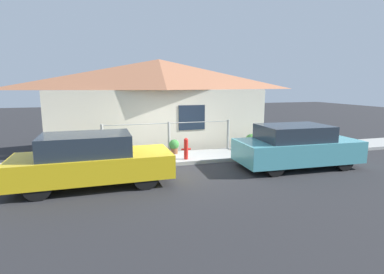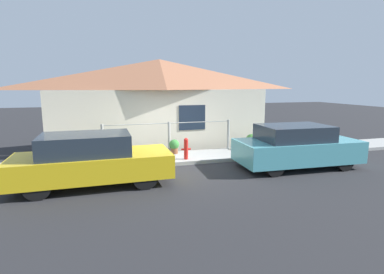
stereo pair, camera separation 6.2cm
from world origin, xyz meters
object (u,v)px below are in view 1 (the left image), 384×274
car_left (92,160)px  potted_plant_corner (252,141)px  car_right (296,146)px  potted_plant_near_hydrant (174,146)px  fire_hydrant (186,148)px  potted_plant_by_fence (116,147)px

car_left → potted_plant_corner: 6.40m
car_right → potted_plant_near_hydrant: bearing=146.5°
fire_hydrant → potted_plant_corner: bearing=14.8°
potted_plant_corner → car_right: bearing=-81.1°
car_right → potted_plant_corner: bearing=101.1°
car_left → car_right: car_left is taller
car_right → potted_plant_corner: size_ratio=6.39×
potted_plant_by_fence → potted_plant_near_hydrant: bearing=-2.4°
potted_plant_by_fence → potted_plant_corner: 5.23m
car_right → potted_plant_near_hydrant: (-3.48, 2.51, -0.27)m
car_left → potted_plant_corner: bearing=20.9°
car_left → potted_plant_corner: car_left is taller
fire_hydrant → potted_plant_near_hydrant: (-0.20, 0.94, -0.09)m
car_left → potted_plant_near_hydrant: car_left is taller
car_left → potted_plant_by_fence: (0.73, 2.60, -0.23)m
potted_plant_near_hydrant → potted_plant_by_fence: (-2.11, 0.09, 0.05)m
car_right → fire_hydrant: 3.64m
potted_plant_corner → car_left: bearing=-158.5°
car_right → fire_hydrant: bearing=156.8°
car_right → fire_hydrant: size_ratio=5.35×
potted_plant_by_fence → car_left: bearing=-105.7°
car_left → potted_plant_corner: (5.95, 2.34, -0.24)m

